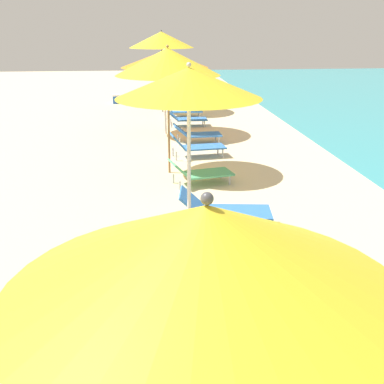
{
  "coord_description": "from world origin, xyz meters",
  "views": [
    {
      "loc": [
        -0.3,
        5.85,
        3.22
      ],
      "look_at": [
        0.23,
        11.12,
        1.33
      ],
      "focal_mm": 44.03,
      "sensor_mm": 36.0,
      "label": 1
    }
  ],
  "objects_px": {
    "lounger_fourth_shoreside": "(223,209)",
    "umbrella_farthest": "(161,40)",
    "lounger_fourth_inland": "(279,284)",
    "umbrella_sixth": "(164,59)",
    "lounger_farthest_shoreside": "(173,100)",
    "lounger_farthest_inland": "(181,110)",
    "lounger_fifth_shoreside": "(196,146)",
    "cooler_box": "(116,99)",
    "lounger_sixth_inland": "(196,133)",
    "umbrella_fourth": "(189,83)",
    "umbrella_third": "(206,251)",
    "beach_ball": "(165,95)",
    "lounger_fifth_inland": "(199,172)",
    "umbrella_fifth": "(168,62)",
    "lounger_sixth_shoreside": "(186,118)"
  },
  "relations": [
    {
      "from": "lounger_fifth_inland",
      "to": "umbrella_farthest",
      "type": "relative_size",
      "value": 0.47
    },
    {
      "from": "lounger_fourth_shoreside",
      "to": "umbrella_farthest",
      "type": "distance_m",
      "value": 11.57
    },
    {
      "from": "lounger_sixth_shoreside",
      "to": "cooler_box",
      "type": "height_order",
      "value": "lounger_sixth_shoreside"
    },
    {
      "from": "lounger_fifth_inland",
      "to": "lounger_sixth_shoreside",
      "type": "relative_size",
      "value": 1.06
    },
    {
      "from": "lounger_farthest_shoreside",
      "to": "lounger_farthest_inland",
      "type": "relative_size",
      "value": 0.97
    },
    {
      "from": "lounger_fourth_inland",
      "to": "lounger_sixth_shoreside",
      "type": "distance_m",
      "value": 10.77
    },
    {
      "from": "cooler_box",
      "to": "lounger_sixth_shoreside",
      "type": "bearing_deg",
      "value": -63.64
    },
    {
      "from": "umbrella_third",
      "to": "umbrella_farthest",
      "type": "height_order",
      "value": "umbrella_farthest"
    },
    {
      "from": "umbrella_fourth",
      "to": "umbrella_sixth",
      "type": "bearing_deg",
      "value": 89.53
    },
    {
      "from": "lounger_fourth_shoreside",
      "to": "lounger_fifth_inland",
      "type": "distance_m",
      "value": 2.34
    },
    {
      "from": "lounger_farthest_inland",
      "to": "lounger_sixth_inland",
      "type": "bearing_deg",
      "value": -88.62
    },
    {
      "from": "lounger_fifth_inland",
      "to": "cooler_box",
      "type": "xyz_separation_m",
      "value": [
        -2.34,
        11.31,
        -0.08
      ]
    },
    {
      "from": "umbrella_third",
      "to": "beach_ball",
      "type": "relative_size",
      "value": 6.87
    },
    {
      "from": "lounger_fifth_inland",
      "to": "umbrella_third",
      "type": "bearing_deg",
      "value": -108.82
    },
    {
      "from": "lounger_fifth_shoreside",
      "to": "umbrella_sixth",
      "type": "bearing_deg",
      "value": 96.04
    },
    {
      "from": "lounger_fourth_inland",
      "to": "lounger_farthest_shoreside",
      "type": "xyz_separation_m",
      "value": [
        -0.37,
        14.75,
        -0.01
      ]
    },
    {
      "from": "lounger_fourth_shoreside",
      "to": "umbrella_sixth",
      "type": "relative_size",
      "value": 0.61
    },
    {
      "from": "lounger_farthest_inland",
      "to": "beach_ball",
      "type": "xyz_separation_m",
      "value": [
        -0.38,
        4.45,
        -0.09
      ]
    },
    {
      "from": "umbrella_farthest",
      "to": "lounger_fifth_shoreside",
      "type": "bearing_deg",
      "value": -85.16
    },
    {
      "from": "beach_ball",
      "to": "lounger_fifth_inland",
      "type": "bearing_deg",
      "value": -89.2
    },
    {
      "from": "umbrella_farthest",
      "to": "umbrella_fifth",
      "type": "bearing_deg",
      "value": -91.24
    },
    {
      "from": "umbrella_sixth",
      "to": "beach_ball",
      "type": "xyz_separation_m",
      "value": [
        0.31,
        7.26,
        -2.07
      ]
    },
    {
      "from": "lounger_fourth_shoreside",
      "to": "lounger_sixth_inland",
      "type": "distance_m",
      "value": 6.02
    },
    {
      "from": "lounger_fifth_inland",
      "to": "lounger_farthest_shoreside",
      "type": "distance_m",
      "value": 10.09
    },
    {
      "from": "lounger_sixth_inland",
      "to": "umbrella_farthest",
      "type": "distance_m",
      "value": 5.86
    },
    {
      "from": "umbrella_third",
      "to": "umbrella_sixth",
      "type": "relative_size",
      "value": 0.97
    },
    {
      "from": "umbrella_fifth",
      "to": "lounger_farthest_inland",
      "type": "bearing_deg",
      "value": 83.36
    },
    {
      "from": "lounger_sixth_inland",
      "to": "umbrella_third",
      "type": "bearing_deg",
      "value": -98.24
    },
    {
      "from": "lounger_farthest_inland",
      "to": "beach_ball",
      "type": "distance_m",
      "value": 4.47
    },
    {
      "from": "umbrella_farthest",
      "to": "lounger_farthest_shoreside",
      "type": "bearing_deg",
      "value": 67.02
    },
    {
      "from": "cooler_box",
      "to": "lounger_fifth_shoreside",
      "type": "bearing_deg",
      "value": -74.71
    },
    {
      "from": "umbrella_third",
      "to": "lounger_fifth_shoreside",
      "type": "bearing_deg",
      "value": 84.1
    },
    {
      "from": "cooler_box",
      "to": "umbrella_farthest",
      "type": "bearing_deg",
      "value": -50.51
    },
    {
      "from": "lounger_fourth_shoreside",
      "to": "umbrella_fifth",
      "type": "bearing_deg",
      "value": 109.96
    },
    {
      "from": "lounger_sixth_inland",
      "to": "cooler_box",
      "type": "height_order",
      "value": "lounger_sixth_inland"
    },
    {
      "from": "lounger_fourth_inland",
      "to": "umbrella_sixth",
      "type": "relative_size",
      "value": 0.5
    },
    {
      "from": "umbrella_fifth",
      "to": "lounger_farthest_shoreside",
      "type": "relative_size",
      "value": 2.04
    },
    {
      "from": "lounger_farthest_shoreside",
      "to": "beach_ball",
      "type": "relative_size",
      "value": 3.75
    },
    {
      "from": "beach_ball",
      "to": "umbrella_fifth",
      "type": "bearing_deg",
      "value": -92.13
    },
    {
      "from": "umbrella_third",
      "to": "cooler_box",
      "type": "bearing_deg",
      "value": 94.52
    },
    {
      "from": "lounger_fifth_inland",
      "to": "lounger_fourth_inland",
      "type": "bearing_deg",
      "value": -97.29
    },
    {
      "from": "lounger_fifth_shoreside",
      "to": "lounger_sixth_shoreside",
      "type": "height_order",
      "value": "lounger_fifth_shoreside"
    },
    {
      "from": "cooler_box",
      "to": "umbrella_sixth",
      "type": "bearing_deg",
      "value": -73.77
    },
    {
      "from": "lounger_sixth_shoreside",
      "to": "umbrella_farthest",
      "type": "bearing_deg",
      "value": 102.99
    },
    {
      "from": "lounger_fourth_shoreside",
      "to": "umbrella_farthest",
      "type": "bearing_deg",
      "value": 100.19
    },
    {
      "from": "lounger_sixth_inland",
      "to": "cooler_box",
      "type": "distance_m",
      "value": 8.08
    },
    {
      "from": "umbrella_third",
      "to": "lounger_farthest_shoreside",
      "type": "xyz_separation_m",
      "value": [
        0.9,
        17.63,
        -1.96
      ]
    },
    {
      "from": "lounger_farthest_shoreside",
      "to": "umbrella_third",
      "type": "bearing_deg",
      "value": -87.74
    },
    {
      "from": "umbrella_farthest",
      "to": "lounger_sixth_shoreside",
      "type": "bearing_deg",
      "value": -77.05
    },
    {
      "from": "lounger_sixth_inland",
      "to": "lounger_farthest_shoreside",
      "type": "distance_m",
      "value": 6.41
    }
  ]
}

